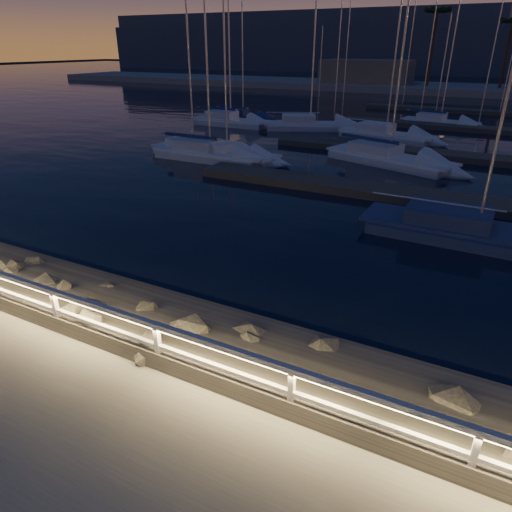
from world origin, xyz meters
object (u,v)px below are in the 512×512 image
object	(u,v)px
sailboat_f	(208,152)
sailboat_g	(384,134)
sailboat_d	(471,229)
sailboat_e	(229,120)
sailboat_n	(438,121)
sailboat_a	(192,149)
sailboat_i	(242,116)
sailboat_b	(225,153)
sailboat_c	(386,157)
guard_rail	(239,363)
sailboat_j	(308,124)

from	to	relation	value
sailboat_f	sailboat_g	bearing A→B (deg)	56.23
sailboat_d	sailboat_e	distance (m)	28.98
sailboat_g	sailboat_n	distance (m)	9.24
sailboat_a	sailboat_i	distance (m)	15.75
sailboat_e	sailboat_n	world-z (taller)	sailboat_e
sailboat_b	sailboat_n	xyz separation A→B (m)	(10.18, 20.66, -0.01)
sailboat_c	sailboat_a	bearing A→B (deg)	-143.67
sailboat_e	sailboat_g	bearing A→B (deg)	-0.48
sailboat_b	sailboat_d	world-z (taller)	sailboat_d
sailboat_i	sailboat_n	size ratio (longest dim) A/B	0.92
sailboat_d	sailboat_e	world-z (taller)	sailboat_d
sailboat_c	sailboat_f	xyz separation A→B (m)	(-10.43, -4.18, 0.01)
guard_rail	sailboat_j	distance (m)	34.27
sailboat_b	sailboat_e	size ratio (longest dim) A/B	0.92
sailboat_e	sailboat_g	xyz separation A→B (m)	(14.11, -0.05, -0.04)
sailboat_c	sailboat_g	bearing A→B (deg)	123.70
sailboat_c	sailboat_n	bearing A→B (deg)	106.57
sailboat_e	sailboat_j	bearing A→B (deg)	9.84
guard_rail	sailboat_g	xyz separation A→B (m)	(-4.60, 30.93, -0.96)
guard_rail	sailboat_n	distance (m)	39.76
sailboat_c	sailboat_n	xyz separation A→B (m)	(0.76, 16.90, -0.04)
guard_rail	sailboat_c	bearing A→B (deg)	96.26
guard_rail	sailboat_n	size ratio (longest dim) A/B	3.93
sailboat_j	sailboat_n	size ratio (longest dim) A/B	1.21
guard_rail	sailboat_i	bearing A→B (deg)	119.29
sailboat_e	sailboat_i	bearing A→B (deg)	97.70
sailboat_c	sailboat_n	distance (m)	16.92
sailboat_c	sailboat_j	bearing A→B (deg)	152.78
sailboat_i	sailboat_n	xyz separation A→B (m)	(17.42, 5.56, 0.00)
sailboat_c	sailboat_f	size ratio (longest dim) A/B	1.05
sailboat_n	sailboat_c	bearing A→B (deg)	-82.25
sailboat_j	sailboat_g	bearing A→B (deg)	-34.44
guard_rail	sailboat_g	world-z (taller)	sailboat_g
sailboat_c	sailboat_d	world-z (taller)	sailboat_d
sailboat_b	sailboat_g	xyz separation A→B (m)	(7.31, 11.88, 0.01)
sailboat_c	sailboat_d	distance (m)	12.22
guard_rail	sailboat_i	xyz separation A→B (m)	(-19.16, 34.15, -0.98)
sailboat_e	sailboat_n	size ratio (longest dim) A/B	1.13
sailboat_b	sailboat_a	bearing A→B (deg)	178.35
sailboat_f	sailboat_j	size ratio (longest dim) A/B	0.97
sailboat_c	sailboat_i	world-z (taller)	sailboat_c
sailboat_j	sailboat_e	bearing A→B (deg)	166.64
sailboat_b	sailboat_c	size ratio (longest dim) A/B	0.84
sailboat_c	sailboat_d	xyz separation A→B (m)	(5.70, -10.81, -0.01)
guard_rail	sailboat_a	bearing A→B (deg)	127.16
sailboat_g	guard_rail	bearing A→B (deg)	-68.57
sailboat_e	sailboat_n	xyz separation A→B (m)	(16.98, 8.73, -0.06)
sailboat_a	sailboat_i	world-z (taller)	sailboat_a
sailboat_b	sailboat_c	xyz separation A→B (m)	(9.41, 3.76, 0.03)
sailboat_d	sailboat_f	world-z (taller)	sailboat_d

